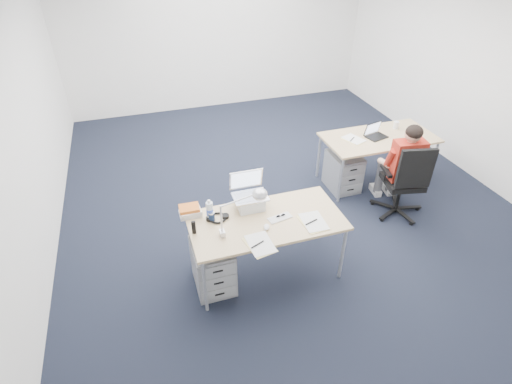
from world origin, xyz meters
TOP-DOWN VIEW (x-y plane):
  - floor at (0.00, 0.00)m, footprint 7.00×7.00m
  - room at (0.00, 0.00)m, footprint 6.02×7.02m
  - desk_near at (-0.71, -1.41)m, footprint 1.60×0.80m
  - desk_far at (1.45, -0.11)m, footprint 1.60×0.80m
  - office_chair at (1.33, -0.94)m, footprint 0.81×0.81m
  - seated_person at (1.36, -0.77)m, footprint 0.43×0.72m
  - drawer_pedestal_near at (-1.31, -1.44)m, footprint 0.40×0.50m
  - drawer_pedestal_far at (0.91, -0.15)m, footprint 0.40×0.50m
  - silver_laptop at (-0.81, -1.15)m, footprint 0.37×0.29m
  - wireless_keyboard at (-0.57, -1.43)m, footprint 0.27×0.15m
  - computer_mouse at (-0.75, -1.54)m, footprint 0.09×0.11m
  - headphones at (-1.19, -1.24)m, footprint 0.25×0.20m
  - can_koozie at (-1.25, -1.25)m, footprint 0.08×0.08m
  - water_bottle at (-1.26, -1.21)m, footprint 0.09×0.09m
  - bear_figurine at (-0.88, -1.08)m, footprint 0.07×0.06m
  - book_stack at (-1.44, -1.08)m, footprint 0.25×0.21m
  - cordless_phone at (-1.46, -1.39)m, footprint 0.04×0.04m
  - papers_left at (-0.90, -1.76)m, footprint 0.26×0.34m
  - papers_right at (-0.27, -1.60)m, footprint 0.23×0.32m
  - sunglasses at (-0.55, -1.41)m, footprint 0.11×0.06m
  - desk_lamp at (-1.05, -1.51)m, footprint 0.46×0.32m
  - dark_laptop at (1.40, -0.12)m, footprint 0.35×0.34m
  - far_cup at (1.82, 0.05)m, footprint 0.10×0.10m
  - far_papers at (1.05, -0.09)m, footprint 0.31×0.36m

SIDE VIEW (x-z plane):
  - floor at x=0.00m, z-range 0.00..0.00m
  - drawer_pedestal_near at x=-1.31m, z-range 0.00..0.55m
  - drawer_pedestal_far at x=0.91m, z-range 0.00..0.55m
  - office_chair at x=1.33m, z-range -0.23..0.84m
  - seated_person at x=1.36m, z-range 0.01..1.27m
  - desk_near at x=-0.71m, z-range 0.32..1.05m
  - desk_far at x=1.45m, z-range 0.32..1.05m
  - far_papers at x=1.05m, z-range 0.73..0.74m
  - papers_right at x=-0.27m, z-range 0.73..0.74m
  - papers_left at x=-0.90m, z-range 0.73..0.74m
  - wireless_keyboard at x=-0.57m, z-range 0.73..0.74m
  - sunglasses at x=-0.55m, z-range 0.73..0.75m
  - computer_mouse at x=-0.75m, z-range 0.73..0.76m
  - headphones at x=-1.19m, z-range 0.73..0.77m
  - book_stack at x=-1.44m, z-range 0.73..0.83m
  - can_koozie at x=-1.25m, z-range 0.73..0.84m
  - far_cup at x=1.82m, z-range 0.73..0.84m
  - bear_figurine at x=-0.88m, z-range 0.73..0.86m
  - cordless_phone at x=-1.46m, z-range 0.73..0.88m
  - dark_laptop at x=1.40m, z-range 0.73..0.94m
  - water_bottle at x=-1.26m, z-range 0.73..0.96m
  - silver_laptop at x=-0.81m, z-range 0.73..1.12m
  - desk_lamp at x=-1.05m, z-range 0.73..1.22m
  - room at x=0.00m, z-range 0.31..3.12m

